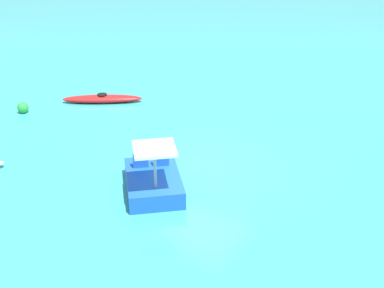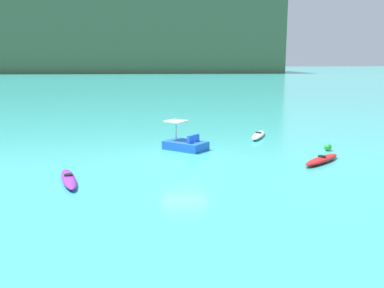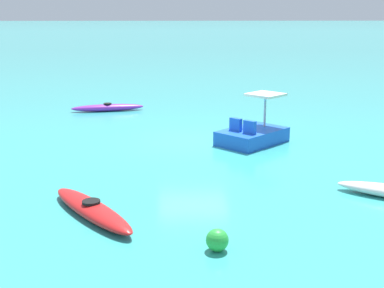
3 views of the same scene
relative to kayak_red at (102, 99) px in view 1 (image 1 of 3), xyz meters
The scene contains 4 objects.
ground_plane 7.23m from the kayak_red, 158.64° to the left, with size 600.00×600.00×0.00m, color #38ADA8.
kayak_red is the anchor object (origin of this frame).
pedal_boat_blue 7.81m from the kayak_red, 143.25° to the left, with size 2.74×2.78×1.68m.
buoy_green 3.20m from the kayak_red, 55.36° to the left, with size 0.44×0.44×0.44m, color green.
Camera 1 is at (-7.03, 11.53, 7.06)m, focal length 45.47 mm.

